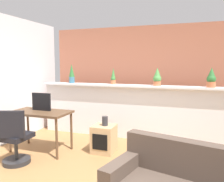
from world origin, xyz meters
The scene contains 13 objects.
ground_plane centered at (0.00, 0.00, 0.00)m, with size 12.00×12.00×0.00m, color #9E7042.
divider_wall centered at (0.00, 2.00, 0.57)m, with size 4.30×0.16×1.14m, color silver.
plant_shelf centered at (0.00, 1.96, 1.16)m, with size 4.30×0.31×0.04m, color silver.
brick_wall_behind centered at (0.00, 2.60, 1.25)m, with size 4.30×0.10×2.50m, color #AD664C.
potted_plant_0 centered at (-1.48, 1.98, 1.39)m, with size 0.13×0.13×0.44m.
potted_plant_1 centered at (-0.45, 1.98, 1.33)m, with size 0.11×0.11×0.36m.
potted_plant_2 centered at (0.52, 1.95, 1.35)m, with size 0.17×0.17×0.37m.
potted_plant_3 centered at (1.53, 1.93, 1.35)m, with size 0.17×0.17×0.38m.
desk centered at (-1.43, 0.71, 0.67)m, with size 1.10×0.60×0.75m.
tv_monitor centered at (-1.46, 0.79, 0.92)m, with size 0.39×0.04×0.33m, color black.
office_chair centered at (-1.45, 0.05, 0.39)m, with size 0.50×0.51×0.91m.
side_cube_shelf centered at (-0.30, 1.03, 0.25)m, with size 0.40×0.41×0.50m.
vase_on_shelf centered at (-0.28, 1.04, 0.58)m, with size 0.11×0.11×0.17m, color #2D2D33.
Camera 1 is at (1.20, -2.77, 1.61)m, focal length 36.73 mm.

